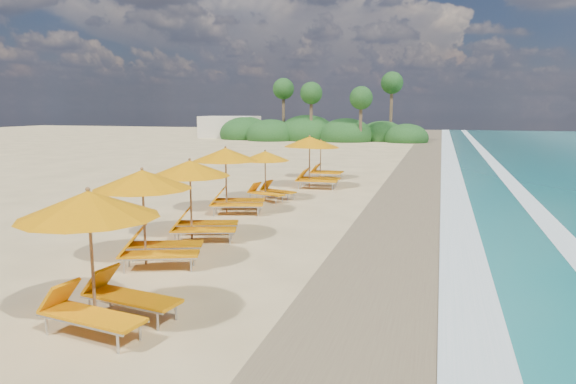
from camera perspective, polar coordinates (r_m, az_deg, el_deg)
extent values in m
plane|color=#D6BA7E|center=(17.57, 0.00, -3.86)|extent=(160.00, 160.00, 0.00)
cube|color=olive|center=(16.92, 13.16, -4.61)|extent=(4.00, 160.00, 0.01)
cube|color=white|center=(16.91, 18.25, -4.76)|extent=(1.20, 160.00, 0.01)
cube|color=white|center=(17.30, 28.26, -5.12)|extent=(0.80, 160.00, 0.01)
cylinder|color=olive|center=(10.28, -20.58, -6.88)|extent=(0.06, 0.06, 2.47)
cone|color=orange|center=(10.06, -20.90, -1.26)|extent=(2.91, 2.91, 0.50)
sphere|color=olive|center=(10.02, -20.99, 0.29)|extent=(0.09, 0.09, 0.09)
cylinder|color=olive|center=(13.73, -15.41, -2.79)|extent=(0.06, 0.06, 2.40)
cone|color=orange|center=(13.56, -15.59, 1.33)|extent=(3.17, 3.17, 0.48)
sphere|color=olive|center=(13.53, -15.64, 2.46)|extent=(0.09, 0.09, 0.09)
cylinder|color=olive|center=(16.11, -10.54, -0.91)|extent=(0.06, 0.06, 2.38)
cone|color=orange|center=(15.97, -10.64, 2.57)|extent=(3.07, 3.07, 0.48)
sphere|color=olive|center=(15.94, -10.67, 3.52)|extent=(0.08, 0.08, 0.08)
cylinder|color=olive|center=(19.97, -6.76, 1.21)|extent=(0.06, 0.06, 2.43)
cone|color=orange|center=(19.85, -6.81, 4.10)|extent=(3.08, 3.08, 0.49)
sphere|color=olive|center=(19.83, -6.83, 4.88)|extent=(0.09, 0.09, 0.09)
cylinder|color=olive|center=(22.72, -2.49, 1.79)|extent=(0.05, 0.05, 2.08)
cone|color=orange|center=(22.63, -2.51, 3.96)|extent=(2.74, 2.74, 0.42)
sphere|color=olive|center=(22.61, -2.51, 4.55)|extent=(0.07, 0.07, 0.07)
cylinder|color=olive|center=(26.13, 2.35, 3.23)|extent=(0.06, 0.06, 2.51)
cone|color=orange|center=(26.04, 2.37, 5.51)|extent=(2.70, 2.70, 0.50)
sphere|color=olive|center=(26.03, 2.37, 6.13)|extent=(0.09, 0.09, 0.09)
cylinder|color=olive|center=(29.63, 3.56, 3.55)|extent=(0.05, 0.05, 2.12)
cone|color=orange|center=(29.56, 3.57, 5.25)|extent=(2.19, 2.19, 0.42)
sphere|color=olive|center=(29.54, 3.58, 5.70)|extent=(0.08, 0.08, 0.08)
ellipsoid|color=#163D14|center=(62.46, 6.32, 6.10)|extent=(6.40, 6.40, 4.16)
ellipsoid|color=#163D14|center=(64.48, 2.08, 6.32)|extent=(7.20, 7.20, 4.68)
ellipsoid|color=#163D14|center=(63.68, -1.88, 6.17)|extent=(6.00, 6.00, 3.90)
ellipsoid|color=#163D14|center=(63.89, 10.19, 6.01)|extent=(5.60, 5.60, 3.64)
ellipsoid|color=#163D14|center=(66.89, -4.62, 6.35)|extent=(6.60, 6.60, 4.29)
ellipsoid|color=#163D14|center=(61.65, 12.77, 5.76)|extent=(5.00, 5.00, 3.25)
cylinder|color=brown|center=(60.10, 7.92, 7.74)|extent=(0.36, 0.36, 5.00)
sphere|color=#163D14|center=(60.09, 7.97, 10.12)|extent=(2.60, 2.60, 2.60)
cylinder|color=brown|center=(62.23, 2.53, 8.14)|extent=(0.36, 0.36, 5.60)
sphere|color=#163D14|center=(62.24, 2.55, 10.72)|extent=(2.60, 2.60, 2.60)
cylinder|color=brown|center=(65.20, -0.50, 8.46)|extent=(0.36, 0.36, 6.20)
sphere|color=#163D14|center=(65.23, -0.50, 11.18)|extent=(2.60, 2.60, 2.60)
cylinder|color=brown|center=(63.70, 11.17, 8.54)|extent=(0.36, 0.36, 6.80)
sphere|color=#163D14|center=(63.76, 11.27, 11.60)|extent=(2.60, 2.60, 2.60)
cube|color=beige|center=(69.83, -6.36, 7.06)|extent=(7.00, 5.00, 2.80)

